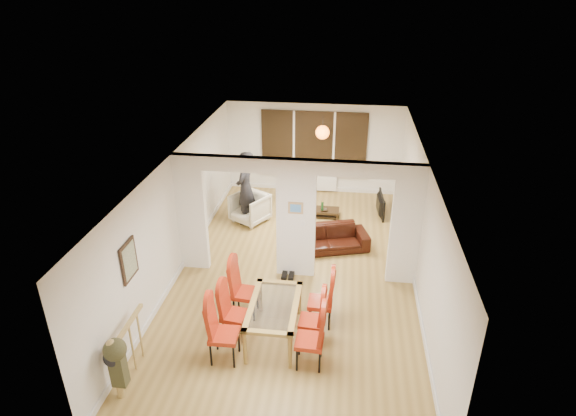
% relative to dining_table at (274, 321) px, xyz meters
% --- Properties ---
extents(floor, '(5.00, 9.00, 0.01)m').
position_rel_dining_table_xyz_m(floor, '(0.14, 2.08, -0.35)').
color(floor, olive).
rests_on(floor, ground).
extents(room_walls, '(5.00, 9.00, 2.60)m').
position_rel_dining_table_xyz_m(room_walls, '(0.14, 2.08, 0.95)').
color(room_walls, silver).
rests_on(room_walls, floor).
extents(divider_wall, '(5.00, 0.18, 2.60)m').
position_rel_dining_table_xyz_m(divider_wall, '(0.14, 2.08, 0.95)').
color(divider_wall, white).
rests_on(divider_wall, floor).
extents(bay_window_blinds, '(3.00, 0.08, 1.80)m').
position_rel_dining_table_xyz_m(bay_window_blinds, '(0.14, 6.52, 1.15)').
color(bay_window_blinds, black).
rests_on(bay_window_blinds, room_walls).
extents(radiator, '(1.40, 0.08, 0.50)m').
position_rel_dining_table_xyz_m(radiator, '(0.14, 6.48, -0.05)').
color(radiator, white).
rests_on(radiator, floor).
extents(pendant_light, '(0.36, 0.36, 0.36)m').
position_rel_dining_table_xyz_m(pendant_light, '(0.44, 5.38, 1.80)').
color(pendant_light, orange).
rests_on(pendant_light, room_walls).
extents(stair_newel, '(0.40, 1.20, 1.10)m').
position_rel_dining_table_xyz_m(stair_newel, '(-2.11, -1.12, 0.20)').
color(stair_newel, '#A98E4D').
rests_on(stair_newel, floor).
extents(wall_poster, '(0.04, 0.52, 0.67)m').
position_rel_dining_table_xyz_m(wall_poster, '(-2.33, -0.32, 1.25)').
color(wall_poster, gray).
rests_on(wall_poster, room_walls).
extents(pillar_photo, '(0.30, 0.03, 0.25)m').
position_rel_dining_table_xyz_m(pillar_photo, '(0.14, 1.98, 1.25)').
color(pillar_photo, '#4C8CD8').
rests_on(pillar_photo, divider_wall).
extents(dining_table, '(0.84, 1.49, 0.70)m').
position_rel_dining_table_xyz_m(dining_table, '(0.00, 0.00, 0.00)').
color(dining_table, olive).
rests_on(dining_table, floor).
extents(dining_chair_la, '(0.47, 0.47, 1.15)m').
position_rel_dining_table_xyz_m(dining_chair_la, '(-0.73, -0.62, 0.23)').
color(dining_chair_la, '#9C2410').
rests_on(dining_chair_la, floor).
extents(dining_chair_lb, '(0.47, 0.47, 1.04)m').
position_rel_dining_table_xyz_m(dining_chair_lb, '(-0.69, -0.05, 0.17)').
color(dining_chair_lb, '#9C2410').
rests_on(dining_chair_lb, floor).
extents(dining_chair_lc, '(0.50, 0.50, 1.13)m').
position_rel_dining_table_xyz_m(dining_chair_lc, '(-0.62, 0.57, 0.21)').
color(dining_chair_lc, '#9C2410').
rests_on(dining_chair_lc, floor).
extents(dining_chair_ra, '(0.46, 0.46, 1.11)m').
position_rel_dining_table_xyz_m(dining_chair_ra, '(0.67, -0.56, 0.21)').
color(dining_chair_ra, '#9C2410').
rests_on(dining_chair_ra, floor).
extents(dining_chair_rb, '(0.44, 0.44, 1.04)m').
position_rel_dining_table_xyz_m(dining_chair_rb, '(0.65, -0.04, 0.17)').
color(dining_chair_rb, '#9C2410').
rests_on(dining_chair_rb, floor).
extents(dining_chair_rc, '(0.45, 0.45, 1.09)m').
position_rel_dining_table_xyz_m(dining_chair_rc, '(0.77, 0.49, 0.19)').
color(dining_chair_rc, '#9C2410').
rests_on(dining_chair_rc, floor).
extents(sofa, '(2.05, 1.27, 0.56)m').
position_rel_dining_table_xyz_m(sofa, '(0.74, 3.17, -0.07)').
color(sofa, black).
rests_on(sofa, floor).
extents(armchair, '(1.13, 1.14, 0.76)m').
position_rel_dining_table_xyz_m(armchair, '(-1.31, 4.34, 0.03)').
color(armchair, beige).
rests_on(armchair, floor).
extents(person, '(0.76, 0.57, 1.91)m').
position_rel_dining_table_xyz_m(person, '(-1.40, 4.31, 0.60)').
color(person, black).
rests_on(person, floor).
extents(television, '(1.00, 0.21, 0.57)m').
position_rel_dining_table_xyz_m(television, '(1.98, 5.17, -0.06)').
color(television, black).
rests_on(television, floor).
extents(coffee_table, '(0.89, 0.44, 0.20)m').
position_rel_dining_table_xyz_m(coffee_table, '(0.53, 4.86, -0.25)').
color(coffee_table, black).
rests_on(coffee_table, floor).
extents(bottle, '(0.07, 0.07, 0.27)m').
position_rel_dining_table_xyz_m(bottle, '(0.54, 4.78, -0.01)').
color(bottle, '#143F19').
rests_on(bottle, coffee_table).
extents(bowl, '(0.19, 0.19, 0.05)m').
position_rel_dining_table_xyz_m(bowl, '(0.59, 4.78, -0.12)').
color(bowl, black).
rests_on(bowl, coffee_table).
extents(shoes, '(0.25, 0.28, 0.11)m').
position_rel_dining_table_xyz_m(shoes, '(0.00, 1.84, -0.30)').
color(shoes, black).
rests_on(shoes, floor).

